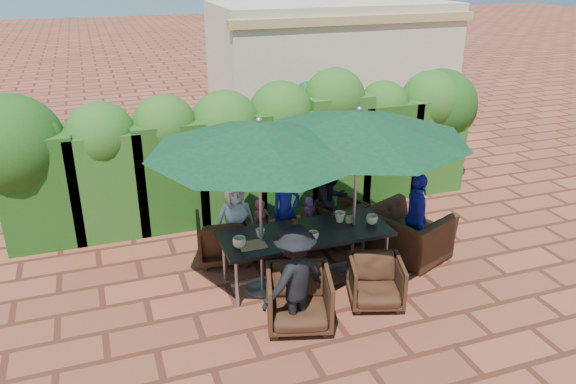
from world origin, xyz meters
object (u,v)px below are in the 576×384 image
object	(u,v)px
umbrella_right	(359,124)
chair_near_left	(299,297)
chair_end_right	(408,227)
umbrella_left	(259,136)
dining_table	(306,237)
chair_far_left	(223,236)
chair_far_mid	(284,231)
chair_far_right	(339,219)
chair_near_right	(376,280)

from	to	relation	value
umbrella_right	chair_near_left	bearing A→B (deg)	-140.98
chair_end_right	umbrella_left	bearing A→B (deg)	71.08
umbrella_right	chair_end_right	xyz separation A→B (m)	(0.97, 0.11, -1.72)
chair_near_left	dining_table	bearing A→B (deg)	80.35
dining_table	chair_far_left	xyz separation A→B (m)	(-0.96, 0.95, -0.28)
dining_table	chair_near_left	xyz separation A→B (m)	(-0.46, -0.97, -0.27)
umbrella_left	chair_end_right	bearing A→B (deg)	4.25
chair_near_left	chair_end_right	distance (m)	2.42
umbrella_left	chair_far_mid	size ratio (longest dim) A/B	4.14
chair_far_right	chair_near_right	bearing A→B (deg)	60.24
chair_far_left	chair_end_right	world-z (taller)	chair_end_right
umbrella_right	umbrella_left	bearing A→B (deg)	-177.37
chair_near_left	chair_far_left	bearing A→B (deg)	120.29
umbrella_left	chair_far_left	distance (m)	2.11
chair_far_left	chair_near_left	size ratio (longest dim) A/B	0.98
dining_table	chair_far_right	xyz separation A→B (m)	(0.94, 0.95, -0.31)
chair_near_left	chair_end_right	size ratio (longest dim) A/B	0.71
chair_near_left	umbrella_right	bearing A→B (deg)	54.86
chair_far_mid	chair_near_right	distance (m)	1.87
umbrella_right	chair_far_left	size ratio (longest dim) A/B	3.79
chair_far_right	chair_near_right	xyz separation A→B (m)	(-0.29, -1.82, -0.02)
chair_near_left	chair_end_right	bearing A→B (deg)	42.34
chair_end_right	chair_near_left	bearing A→B (deg)	93.32
dining_table	chair_end_right	distance (m)	1.72
chair_near_left	chair_near_right	bearing A→B (deg)	20.86
chair_end_right	chair_far_mid	bearing A→B (deg)	42.89
chair_far_right	chair_near_right	size ratio (longest dim) A/B	1.05
chair_near_left	chair_near_right	size ratio (longest dim) A/B	1.15
umbrella_left	chair_near_right	world-z (taller)	umbrella_left
chair_far_left	chair_far_right	distance (m)	1.90
dining_table	umbrella_left	world-z (taller)	umbrella_left
chair_far_mid	chair_far_right	world-z (taller)	chair_far_right
umbrella_left	umbrella_right	xyz separation A→B (m)	(1.39, 0.06, 0.00)
chair_far_right	umbrella_right	bearing A→B (deg)	56.75
umbrella_right	chair_far_left	xyz separation A→B (m)	(-1.69, 0.96, -1.82)
dining_table	umbrella_right	xyz separation A→B (m)	(0.73, -0.00, 1.54)
dining_table	chair_far_left	world-z (taller)	chair_far_left
chair_far_right	umbrella_left	bearing A→B (deg)	11.59
dining_table	chair_near_right	xyz separation A→B (m)	(0.65, -0.87, -0.32)
umbrella_right	chair_far_left	distance (m)	2.66
chair_far_right	chair_near_right	distance (m)	1.84
umbrella_right	chair_far_left	world-z (taller)	umbrella_right
chair_far_right	chair_end_right	distance (m)	1.14
dining_table	chair_far_left	bearing A→B (deg)	135.21
chair_far_right	chair_near_left	world-z (taller)	chair_near_left
chair_far_mid	chair_near_left	size ratio (longest dim) A/B	0.86
chair_far_left	umbrella_left	bearing A→B (deg)	115.69
umbrella_left	chair_near_left	size ratio (longest dim) A/B	3.57
chair_far_left	chair_far_right	xyz separation A→B (m)	(1.90, -0.00, -0.03)
chair_far_left	chair_far_right	world-z (taller)	chair_far_left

